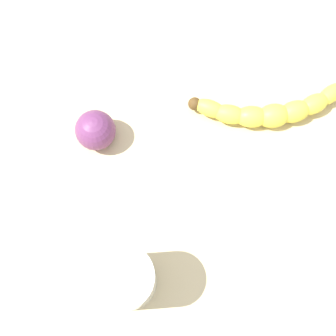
# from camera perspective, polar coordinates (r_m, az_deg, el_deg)

# --- Properties ---
(wooden_tabletop) EXTENTS (1.20, 1.20, 0.03)m
(wooden_tabletop) POSITION_cam_1_polar(r_m,az_deg,el_deg) (0.63, 7.86, -1.95)
(wooden_tabletop) COLOR #CDB889
(wooden_tabletop) RESTS_ON ground
(banana) EXTENTS (0.08, 0.24, 0.04)m
(banana) POSITION_cam_1_polar(r_m,az_deg,el_deg) (0.65, 13.83, 7.61)
(banana) COLOR yellow
(banana) RESTS_ON wooden_tabletop
(smoothie_glass) EXTENTS (0.07, 0.07, 0.10)m
(smoothie_glass) POSITION_cam_1_polar(r_m,az_deg,el_deg) (0.54, -5.60, -14.72)
(smoothie_glass) COLOR silver
(smoothie_glass) RESTS_ON wooden_tabletop
(plum_fruit) EXTENTS (0.06, 0.06, 0.06)m
(plum_fruit) POSITION_cam_1_polar(r_m,az_deg,el_deg) (0.62, -9.73, 5.03)
(plum_fruit) COLOR #6B3360
(plum_fruit) RESTS_ON wooden_tabletop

